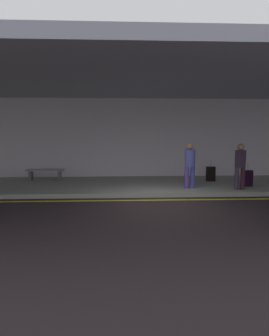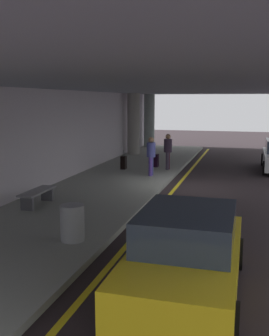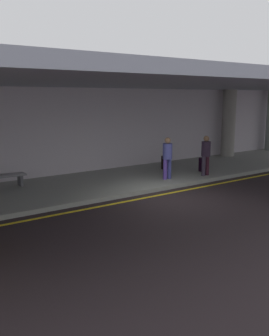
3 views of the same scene
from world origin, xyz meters
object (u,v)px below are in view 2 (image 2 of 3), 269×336
object	(u,v)px
trash_bin_steel	(72,223)
car_yellow_taxi	(186,255)
traveler_with_luggage	(151,154)
suitcase_upright_primary	(124,163)
bench_metal	(37,194)
person_waiting_for_ride	(168,149)
support_column_center	(149,121)
suitcase_upright_secondary	(156,161)
support_column_left_mid	(133,124)

from	to	relation	value
trash_bin_steel	car_yellow_taxi	bearing A→B (deg)	-118.65
traveler_with_luggage	suitcase_upright_primary	distance (m)	2.19
car_yellow_taxi	bench_metal	xyz separation A→B (m)	(4.21, 5.27, -0.21)
traveler_with_luggage	person_waiting_for_ride	xyz separation A→B (m)	(1.76, -0.39, 0.00)
support_column_center	suitcase_upright_secondary	size ratio (longest dim) A/B	4.06
person_waiting_for_ride	traveler_with_luggage	bearing A→B (deg)	127.23
suitcase_upright_primary	support_column_left_mid	bearing A→B (deg)	-2.70
support_column_center	car_yellow_taxi	world-z (taller)	support_column_center
traveler_with_luggage	suitcase_upright_secondary	size ratio (longest dim) A/B	1.87
person_waiting_for_ride	bench_metal	world-z (taller)	person_waiting_for_ride
support_column_center	bench_metal	distance (m)	16.58
traveler_with_luggage	bench_metal	bearing A→B (deg)	-71.52
person_waiting_for_ride	suitcase_upright_secondary	world-z (taller)	person_waiting_for_ride
bench_metal	trash_bin_steel	size ratio (longest dim) A/B	1.88
car_yellow_taxi	person_waiting_for_ride	world-z (taller)	person_waiting_for_ride
support_column_left_mid	person_waiting_for_ride	bearing A→B (deg)	-147.82
suitcase_upright_secondary	trash_bin_steel	world-z (taller)	suitcase_upright_secondary
car_yellow_taxi	trash_bin_steel	world-z (taller)	car_yellow_taxi
support_column_center	suitcase_upright_secondary	xyz separation A→B (m)	(-8.32, -2.39, -1.51)
support_column_left_mid	support_column_center	bearing A→B (deg)	0.00
bench_metal	car_yellow_taxi	bearing A→B (deg)	-128.62
support_column_left_mid	support_column_center	xyz separation A→B (m)	(4.00, 0.00, 0.00)
support_column_left_mid	traveler_with_luggage	size ratio (longest dim) A/B	2.17
support_column_left_mid	trash_bin_steel	xyz separation A→B (m)	(-15.14, -2.84, -1.40)
car_yellow_taxi	traveler_with_luggage	size ratio (longest dim) A/B	2.44
person_waiting_for_ride	support_column_center	bearing A→B (deg)	-21.01
support_column_left_mid	car_yellow_taxi	world-z (taller)	support_column_left_mid
car_yellow_taxi	bench_metal	distance (m)	6.75
support_column_center	bench_metal	size ratio (longest dim) A/B	2.28
traveler_with_luggage	suitcase_upright_primary	bearing A→B (deg)	-178.83
suitcase_upright_primary	bench_metal	xyz separation A→B (m)	(-7.15, 0.58, 0.04)
person_waiting_for_ride	trash_bin_steel	world-z (taller)	person_waiting_for_ride
support_column_center	trash_bin_steel	distance (m)	19.40
support_column_left_mid	bench_metal	size ratio (longest dim) A/B	2.28
suitcase_upright_primary	suitcase_upright_secondary	size ratio (longest dim) A/B	1.00
bench_metal	trash_bin_steel	world-z (taller)	trash_bin_steel
suitcase_upright_primary	trash_bin_steel	bearing A→B (deg)	176.67
suitcase_upright_primary	suitcase_upright_secondary	distance (m)	1.70
bench_metal	suitcase_upright_secondary	bearing A→B (deg)	-13.21
support_column_center	trash_bin_steel	size ratio (longest dim) A/B	4.29
suitcase_upright_secondary	person_waiting_for_ride	bearing A→B (deg)	-107.93
car_yellow_taxi	person_waiting_for_ride	size ratio (longest dim) A/B	2.44
support_column_left_mid	traveler_with_luggage	xyz separation A→B (m)	(-6.66, -2.69, -0.86)
support_column_left_mid	traveler_with_luggage	world-z (taller)	support_column_left_mid
traveler_with_luggage	suitcase_upright_primary	size ratio (longest dim) A/B	1.87
support_column_center	traveler_with_luggage	distance (m)	11.02
support_column_center	traveler_with_luggage	xyz separation A→B (m)	(-10.66, -2.69, -0.86)
car_yellow_taxi	person_waiting_for_ride	xyz separation A→B (m)	(11.82, 2.65, 0.40)
bench_metal	support_column_left_mid	bearing A→B (deg)	2.12
bench_metal	trash_bin_steel	xyz separation A→B (m)	(-2.63, -2.38, 0.07)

